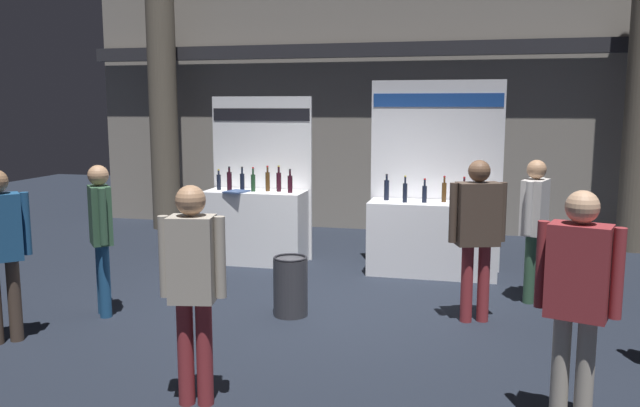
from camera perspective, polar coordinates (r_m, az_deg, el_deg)
ground_plane at (r=7.41m, az=0.74°, el=-9.12°), size 24.00×24.00×0.00m
hall_colonnade at (r=11.75m, az=6.05°, el=11.61°), size 11.19×1.22×5.85m
exhibitor_booth_0 at (r=9.43m, az=-5.63°, el=-1.42°), size 1.51×0.73×2.39m
exhibitor_booth_1 at (r=8.84m, az=9.88°, el=-2.16°), size 1.78×0.66×2.60m
trash_bin at (r=7.07m, az=-2.61°, el=-7.25°), size 0.37×0.37×0.65m
visitor_0 at (r=7.81m, az=18.30°, el=-1.22°), size 0.35×0.53×1.65m
visitor_1 at (r=7.31m, az=-18.70°, el=-2.14°), size 0.37×0.40×1.64m
visitor_2 at (r=4.79m, az=21.68°, el=-6.98°), size 0.55×0.35×1.70m
visitor_4 at (r=6.90m, az=13.65°, el=-1.87°), size 0.57×0.37×1.71m
visitor_6 at (r=6.81m, az=-26.29°, el=-2.99°), size 0.43×0.43×1.67m
visitor_8 at (r=4.93m, az=-11.11°, el=-6.35°), size 0.49×0.30×1.68m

